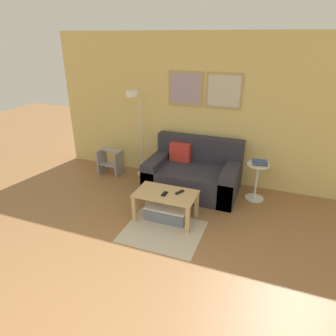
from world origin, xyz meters
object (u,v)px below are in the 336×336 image
storage_bin (168,212)px  floor_lamp (136,114)px  side_table (257,178)px  step_stool (110,161)px  couch (193,174)px  coffee_table (166,198)px  cell_phone (165,194)px  remote_control (180,192)px  book_stack (260,162)px

storage_bin → floor_lamp: bearing=132.8°
storage_bin → side_table: side_table is taller
step_stool → couch: bearing=-2.9°
coffee_table → step_stool: step_stool is taller
coffee_table → cell_phone: 0.10m
coffee_table → floor_lamp: 1.73m
coffee_table → cell_phone: (-0.00, -0.03, 0.09)m
floor_lamp → remote_control: 1.75m
floor_lamp → remote_control: floor_lamp is taller
remote_control → step_stool: step_stool is taller
coffee_table → floor_lamp: floor_lamp is taller
storage_bin → coffee_table: bearing=-147.9°
couch → floor_lamp: 1.44m
storage_bin → cell_phone: cell_phone is taller
side_table → step_stool: 2.74m
couch → step_stool: (-1.69, 0.08, -0.04)m
storage_bin → side_table: 1.57m
storage_bin → floor_lamp: floor_lamp is taller
couch → floor_lamp: bearing=175.7°
remote_control → floor_lamp: bearing=164.0°
side_table → cell_phone: size_ratio=4.42×
storage_bin → cell_phone: size_ratio=4.40×
remote_control → book_stack: bearing=70.3°
storage_bin → step_stool: size_ratio=1.32×
step_stool → book_stack: bearing=-1.0°
remote_control → step_stool: (-1.76, 1.03, -0.18)m
floor_lamp → coffee_table: bearing=-48.3°
book_stack → cell_phone: size_ratio=1.81×
coffee_table → cell_phone: size_ratio=6.27×
couch → coffee_table: bearing=-96.2°
floor_lamp → book_stack: floor_lamp is taller
side_table → couch: bearing=-177.4°
step_stool → coffee_table: bearing=-35.1°
couch → cell_phone: size_ratio=10.86×
couch → step_stool: size_ratio=3.26×
coffee_table → storage_bin: (0.02, 0.01, -0.23)m
cell_phone → step_stool: 1.95m
coffee_table → step_stool: size_ratio=1.88×
cell_phone → couch: bearing=84.0°
couch → floor_lamp: (-1.10, 0.08, 0.93)m
coffee_table → side_table: side_table is taller
couch → side_table: bearing=2.6°
side_table → book_stack: 0.28m
storage_bin → cell_phone: bearing=-119.1°
remote_control → cell_phone: remote_control is taller
coffee_table → floor_lamp: size_ratio=0.54×
cell_phone → storage_bin: bearing=61.2°
couch → storage_bin: couch is taller
couch → remote_control: 0.96m
remote_control → couch: bearing=119.6°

